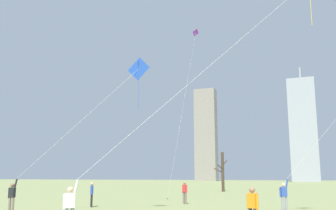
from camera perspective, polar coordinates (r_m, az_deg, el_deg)
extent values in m
cylinder|color=gray|center=(24.07, 16.50, -13.79)|extent=(0.14, 0.14, 0.85)
cylinder|color=gray|center=(24.14, 17.01, -13.75)|extent=(0.14, 0.14, 0.85)
cube|color=#2D4CA5|center=(24.07, 16.67, -12.12)|extent=(0.39, 0.32, 0.54)
sphere|color=beige|center=(24.06, 16.62, -11.20)|extent=(0.22, 0.22, 0.22)
cylinder|color=#2D4CA5|center=(24.01, 16.19, -12.23)|extent=(0.09, 0.09, 0.55)
cylinder|color=#2D4CA5|center=(24.13, 17.09, -10.97)|extent=(0.22, 0.16, 0.56)
cube|color=white|center=(15.30, -14.25, -13.44)|extent=(0.37, 0.39, 0.54)
sphere|color=beige|center=(15.28, -14.18, -11.98)|extent=(0.22, 0.22, 0.22)
cylinder|color=white|center=(15.24, -15.03, -13.55)|extent=(0.09, 0.09, 0.55)
cylinder|color=white|center=(15.34, -13.40, -11.70)|extent=(0.20, 0.21, 0.56)
cylinder|color=yellow|center=(20.78, 20.26, 13.32)|extent=(0.02, 0.02, 1.85)
cylinder|color=silver|center=(17.04, 6.04, 5.65)|extent=(8.85, 6.33, 9.74)
cylinder|color=#726656|center=(23.93, -22.28, -13.48)|extent=(0.14, 0.14, 0.85)
cylinder|color=#726656|center=(23.78, -21.86, -13.53)|extent=(0.14, 0.14, 0.85)
cube|color=black|center=(23.82, -21.95, -11.84)|extent=(0.35, 0.22, 0.54)
sphere|color=brown|center=(23.81, -21.89, -10.90)|extent=(0.22, 0.22, 0.22)
cylinder|color=black|center=(23.96, -22.35, -11.88)|extent=(0.09, 0.09, 0.55)
cylinder|color=black|center=(23.67, -21.48, -10.73)|extent=(0.21, 0.10, 0.56)
cube|color=blue|center=(22.98, -4.33, 5.32)|extent=(1.34, 0.26, 1.32)
cylinder|color=black|center=(22.98, -4.33, 5.32)|extent=(0.11, 0.25, 0.86)
cylinder|color=blue|center=(22.77, -4.35, 1.74)|extent=(0.02, 0.02, 1.86)
cylinder|color=silver|center=(22.85, -12.96, -2.54)|extent=(6.35, 2.44, 6.40)
cylinder|color=#726656|center=(29.54, 2.33, -13.51)|extent=(0.14, 0.14, 0.85)
cylinder|color=#726656|center=(29.37, 2.63, -13.52)|extent=(0.14, 0.14, 0.85)
cube|color=red|center=(29.43, 2.47, -12.16)|extent=(0.39, 0.34, 0.54)
sphere|color=#9E7051|center=(29.42, 2.46, -11.40)|extent=(0.22, 0.22, 0.22)
cylinder|color=red|center=(29.58, 2.19, -12.22)|extent=(0.09, 0.09, 0.55)
cylinder|color=red|center=(29.27, 2.75, -12.23)|extent=(0.09, 0.09, 0.55)
cube|color=orange|center=(14.99, 12.31, -13.59)|extent=(0.39, 0.34, 0.54)
sphere|color=#9E7051|center=(14.98, 12.26, -12.10)|extent=(0.22, 0.22, 0.22)
cylinder|color=orange|center=(14.87, 12.99, -13.72)|extent=(0.09, 0.09, 0.55)
cylinder|color=orange|center=(15.12, 11.66, -13.71)|extent=(0.09, 0.09, 0.55)
cylinder|color=black|center=(27.05, -11.19, -13.60)|extent=(0.14, 0.14, 0.85)
cylinder|color=black|center=(26.83, -11.19, -13.63)|extent=(0.14, 0.14, 0.85)
cube|color=#2D4CA5|center=(26.91, -11.13, -12.14)|extent=(0.35, 0.39, 0.54)
sphere|color=tan|center=(26.90, -11.10, -11.31)|extent=(0.22, 0.22, 0.22)
cylinder|color=#2D4CA5|center=(27.12, -11.14, -12.19)|extent=(0.09, 0.09, 0.55)
cylinder|color=#2D4CA5|center=(26.70, -11.13, -12.22)|extent=(0.09, 0.09, 0.55)
cube|color=purple|center=(44.62, 4.09, 10.59)|extent=(0.46, 0.84, 0.88)
cylinder|color=black|center=(44.62, 4.09, 10.59)|extent=(0.30, 0.05, 0.55)
cylinder|color=silver|center=(39.13, 2.25, -0.11)|extent=(0.76, 6.87, 17.96)
cylinder|color=#3F3833|center=(35.46, -0.09, -13.63)|extent=(0.10, 0.10, 0.08)
cylinder|color=#423326|center=(53.34, 8.05, -9.70)|extent=(0.39, 0.39, 5.23)
cylinder|color=#423326|center=(52.82, 7.68, -9.02)|extent=(0.53, 1.27, 0.72)
cylinder|color=#423326|center=(53.89, 8.34, -8.41)|extent=(0.49, 1.27, 0.86)
cylinder|color=#423326|center=(53.43, 7.42, -9.51)|extent=(1.25, 0.27, 0.72)
cube|color=#9EA3AD|center=(161.66, 19.29, -3.44)|extent=(10.36, 8.79, 40.23)
cylinder|color=#99999E|center=(165.74, 18.82, 4.37)|extent=(0.80, 0.80, 5.15)
cube|color=gray|center=(176.05, 5.60, -4.32)|extent=(9.58, 5.29, 41.35)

